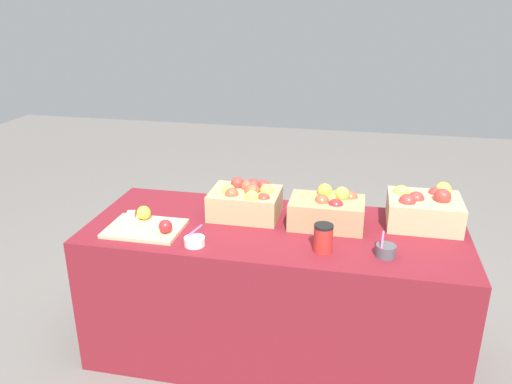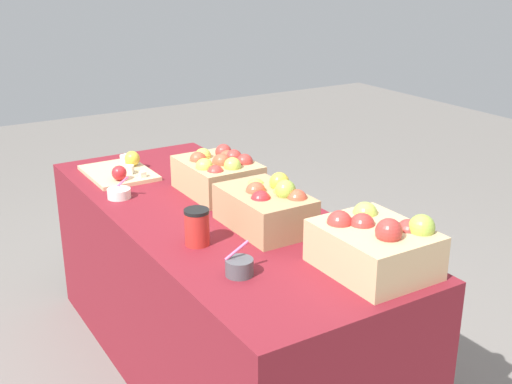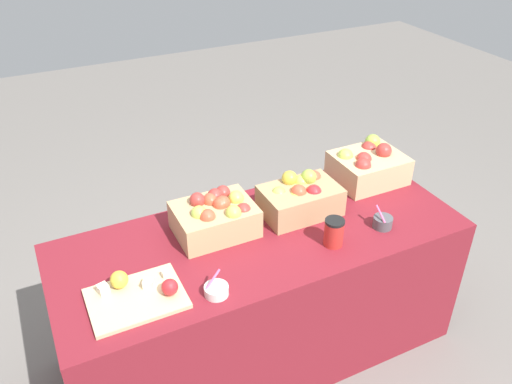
% 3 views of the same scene
% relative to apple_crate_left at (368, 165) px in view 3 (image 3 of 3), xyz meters
% --- Properties ---
extents(ground_plane, '(10.00, 10.00, 0.00)m').
position_rel_apple_crate_left_xyz_m(ground_plane, '(-0.73, -0.19, -0.83)').
color(ground_plane, slate).
extents(table, '(1.90, 0.76, 0.74)m').
position_rel_apple_crate_left_xyz_m(table, '(-0.73, -0.19, -0.46)').
color(table, maroon).
rests_on(table, ground_plane).
extents(apple_crate_left, '(0.36, 0.30, 0.21)m').
position_rel_apple_crate_left_xyz_m(apple_crate_left, '(0.00, 0.00, 0.00)').
color(apple_crate_left, tan).
rests_on(apple_crate_left, table).
extents(apple_crate_middle, '(0.37, 0.24, 0.20)m').
position_rel_apple_crate_left_xyz_m(apple_crate_middle, '(-0.48, -0.11, -0.00)').
color(apple_crate_middle, tan).
rests_on(apple_crate_middle, table).
extents(apple_crate_right, '(0.36, 0.27, 0.19)m').
position_rel_apple_crate_left_xyz_m(apple_crate_right, '(-0.90, -0.08, -0.00)').
color(apple_crate_right, tan).
rests_on(apple_crate_right, table).
extents(cutting_board_front, '(0.37, 0.27, 0.09)m').
position_rel_apple_crate_left_xyz_m(cutting_board_front, '(-1.35, -0.35, -0.06)').
color(cutting_board_front, '#D1B284').
rests_on(cutting_board_front, table).
extents(sample_bowl_near, '(0.09, 0.09, 0.11)m').
position_rel_apple_crate_left_xyz_m(sample_bowl_near, '(-0.19, -0.39, -0.06)').
color(sample_bowl_near, '#4C4C51').
rests_on(sample_bowl_near, table).
extents(sample_bowl_mid, '(0.10, 0.10, 0.10)m').
position_rel_apple_crate_left_xyz_m(sample_bowl_mid, '(-1.06, -0.46, -0.07)').
color(sample_bowl_mid, silver).
rests_on(sample_bowl_mid, table).
extents(coffee_cup, '(0.09, 0.09, 0.13)m').
position_rel_apple_crate_left_xyz_m(coffee_cup, '(-0.47, -0.40, -0.02)').
color(coffee_cup, red).
rests_on(coffee_cup, table).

